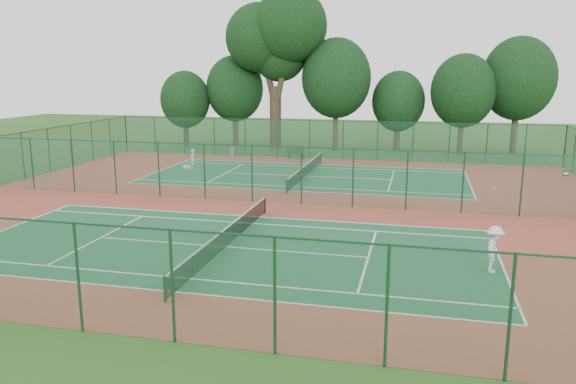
% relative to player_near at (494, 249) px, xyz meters
% --- Properties ---
extents(ground, '(120.00, 120.00, 0.00)m').
position_rel_player_near_xyz_m(ground, '(-11.38, 9.65, -0.97)').
color(ground, '#255219').
rests_on(ground, ground).
extents(red_pad, '(40.00, 36.00, 0.01)m').
position_rel_player_near_xyz_m(red_pad, '(-11.38, 9.65, -0.96)').
color(red_pad, brown).
rests_on(red_pad, ground).
extents(court_near, '(23.77, 10.97, 0.01)m').
position_rel_player_near_xyz_m(court_near, '(-11.38, 0.65, -0.95)').
color(court_near, '#1B5531').
rests_on(court_near, red_pad).
extents(court_far, '(23.77, 10.97, 0.01)m').
position_rel_player_near_xyz_m(court_far, '(-11.38, 18.65, -0.95)').
color(court_far, '#1C5932').
rests_on(court_far, red_pad).
extents(fence_north, '(40.00, 0.09, 3.50)m').
position_rel_player_near_xyz_m(fence_north, '(-11.38, 27.65, 0.79)').
color(fence_north, '#1C5537').
rests_on(fence_north, ground).
extents(fence_south, '(40.00, 0.09, 3.50)m').
position_rel_player_near_xyz_m(fence_south, '(-11.38, -8.35, 0.79)').
color(fence_south, '#184927').
rests_on(fence_south, ground).
extents(fence_divider, '(40.00, 0.09, 3.50)m').
position_rel_player_near_xyz_m(fence_divider, '(-11.38, 9.65, 0.79)').
color(fence_divider, '#1C5535').
rests_on(fence_divider, ground).
extents(tennis_net_near, '(0.10, 12.90, 0.97)m').
position_rel_player_near_xyz_m(tennis_net_near, '(-11.38, 0.65, -0.42)').
color(tennis_net_near, black).
rests_on(tennis_net_near, ground).
extents(tennis_net_far, '(0.10, 12.90, 0.97)m').
position_rel_player_near_xyz_m(tennis_net_far, '(-11.38, 18.65, -0.42)').
color(tennis_net_far, '#12321A').
rests_on(tennis_net_far, ground).
extents(player_near, '(0.95, 1.35, 1.90)m').
position_rel_player_near_xyz_m(player_near, '(0.00, 0.00, 0.00)').
color(player_near, silver).
rests_on(player_near, court_near).
extents(player_far, '(0.40, 0.60, 1.62)m').
position_rel_player_near_xyz_m(player_far, '(-21.04, 19.64, -0.14)').
color(player_far, silver).
rests_on(player_far, court_far).
extents(trash_bin, '(0.62, 0.62, 0.92)m').
position_rel_player_near_xyz_m(trash_bin, '(-20.19, 27.10, -0.50)').
color(trash_bin, slate).
rests_on(trash_bin, red_pad).
extents(bench, '(1.59, 0.48, 0.97)m').
position_rel_player_near_xyz_m(bench, '(-14.07, 26.89, -0.45)').
color(bench, '#113317').
rests_on(bench, red_pad).
extents(kit_bag, '(0.74, 0.51, 0.26)m').
position_rel_player_near_xyz_m(kit_bag, '(-21.65, 19.88, -0.83)').
color(kit_bag, silver).
rests_on(kit_bag, red_pad).
extents(stray_ball_a, '(0.07, 0.07, 0.07)m').
position_rel_player_near_xyz_m(stray_ball_a, '(-6.97, 9.08, -0.92)').
color(stray_ball_a, '#B0C42D').
rests_on(stray_ball_a, red_pad).
extents(stray_ball_b, '(0.06, 0.06, 0.06)m').
position_rel_player_near_xyz_m(stray_ball_b, '(-5.31, 9.10, -0.93)').
color(stray_ball_b, '#C4D030').
rests_on(stray_ball_b, red_pad).
extents(stray_ball_c, '(0.07, 0.07, 0.07)m').
position_rel_player_near_xyz_m(stray_ball_c, '(-9.15, 9.07, -0.92)').
color(stray_ball_c, '#C9E936').
rests_on(stray_ball_c, red_pad).
extents(big_tree, '(10.24, 7.50, 15.73)m').
position_rel_player_near_xyz_m(big_tree, '(-17.31, 32.79, 10.17)').
color(big_tree, '#33271B').
rests_on(big_tree, ground).
extents(evergreen_row, '(39.00, 5.00, 12.00)m').
position_rel_player_near_xyz_m(evergreen_row, '(-10.88, 33.90, -0.97)').
color(evergreen_row, black).
rests_on(evergreen_row, ground).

